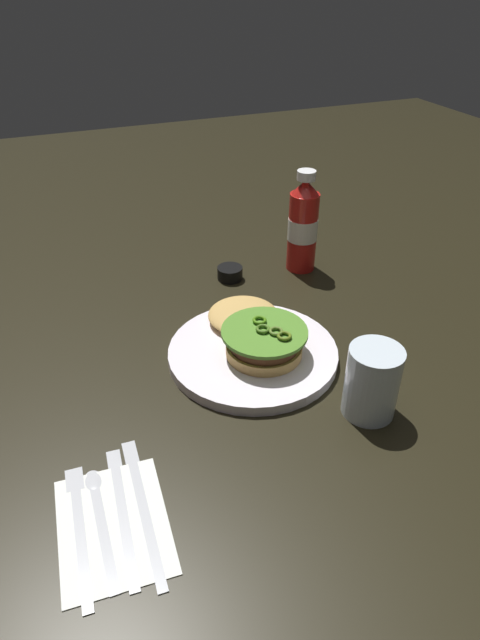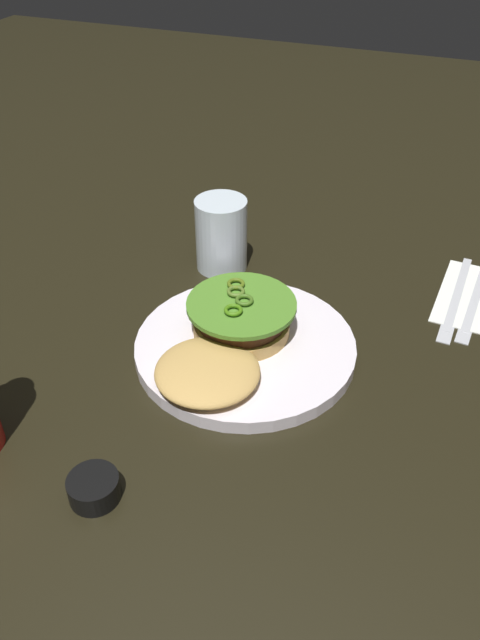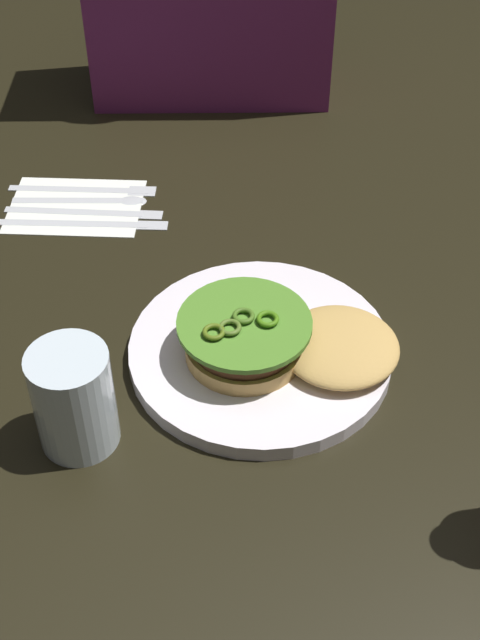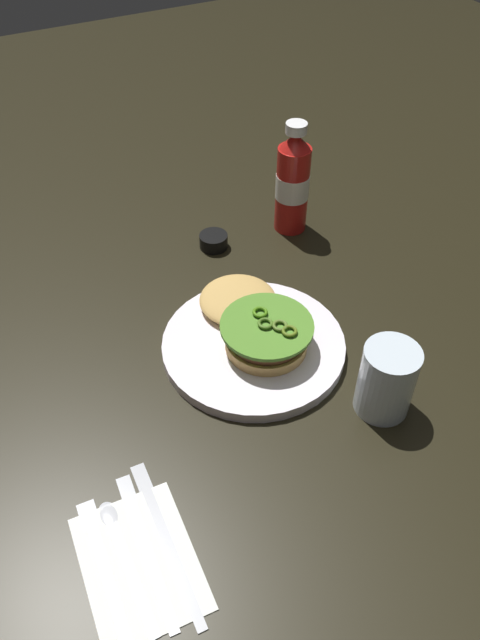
{
  "view_description": "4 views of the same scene",
  "coord_description": "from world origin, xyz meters",
  "px_view_note": "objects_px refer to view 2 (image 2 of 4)",
  "views": [
    {
      "loc": [
        -0.67,
        0.26,
        0.55
      ],
      "look_at": [
        0.02,
        -0.01,
        0.05
      ],
      "focal_mm": 30.3,
      "sensor_mm": 36.0,
      "label": 1
    },
    {
      "loc": [
        0.55,
        0.2,
        0.52
      ],
      "look_at": [
        -0.02,
        -0.03,
        0.05
      ],
      "focal_mm": 35.43,
      "sensor_mm": 36.0,
      "label": 2
    },
    {
      "loc": [
        -0.05,
        -0.65,
        0.65
      ],
      "look_at": [
        -0.04,
        -0.03,
        0.06
      ],
      "focal_mm": 47.89,
      "sensor_mm": 36.0,
      "label": 3
    },
    {
      "loc": [
        -0.58,
        0.3,
        0.68
      ],
      "look_at": [
        0.0,
        -0.01,
        0.05
      ],
      "focal_mm": 34.21,
      "sensor_mm": 36.0,
      "label": 4
    }
  ],
  "objects_px": {
    "burger_sandwich": "(229,336)",
    "butter_knife": "(473,305)",
    "water_glass": "(221,235)",
    "steak_knife": "(455,301)",
    "dinner_plate": "(245,347)",
    "condiment_cup": "(94,488)"
  },
  "relations": [
    {
      "from": "water_glass",
      "to": "butter_knife",
      "type": "bearing_deg",
      "value": 94.5
    },
    {
      "from": "dinner_plate",
      "to": "condiment_cup",
      "type": "height_order",
      "value": "condiment_cup"
    },
    {
      "from": "condiment_cup",
      "to": "steak_knife",
      "type": "height_order",
      "value": "condiment_cup"
    },
    {
      "from": "dinner_plate",
      "to": "burger_sandwich",
      "type": "relative_size",
      "value": 1.21
    },
    {
      "from": "water_glass",
      "to": "steak_knife",
      "type": "xyz_separation_m",
      "value": [
        -0.03,
        0.34,
        -0.05
      ]
    },
    {
      "from": "condiment_cup",
      "to": "water_glass",
      "type": "bearing_deg",
      "value": -173.89
    },
    {
      "from": "burger_sandwich",
      "to": "water_glass",
      "type": "distance_m",
      "value": 0.22
    },
    {
      "from": "water_glass",
      "to": "steak_knife",
      "type": "distance_m",
      "value": 0.35
    },
    {
      "from": "water_glass",
      "to": "condiment_cup",
      "type": "relative_size",
      "value": 2.12
    },
    {
      "from": "steak_knife",
      "to": "water_glass",
      "type": "bearing_deg",
      "value": -85.16
    },
    {
      "from": "burger_sandwich",
      "to": "condiment_cup",
      "type": "xyz_separation_m",
      "value": [
        0.24,
        -0.05,
        -0.02
      ]
    },
    {
      "from": "dinner_plate",
      "to": "water_glass",
      "type": "relative_size",
      "value": 2.54
    },
    {
      "from": "condiment_cup",
      "to": "butter_knife",
      "type": "relative_size",
      "value": 0.25
    },
    {
      "from": "burger_sandwich",
      "to": "water_glass",
      "type": "xyz_separation_m",
      "value": [
        -0.2,
        -0.09,
        0.02
      ]
    },
    {
      "from": "burger_sandwich",
      "to": "dinner_plate",
      "type": "bearing_deg",
      "value": 145.0
    },
    {
      "from": "burger_sandwich",
      "to": "steak_knife",
      "type": "xyz_separation_m",
      "value": [
        -0.23,
        0.25,
        -0.03
      ]
    },
    {
      "from": "water_glass",
      "to": "butter_knife",
      "type": "xyz_separation_m",
      "value": [
        -0.03,
        0.37,
        -0.05
      ]
    },
    {
      "from": "water_glass",
      "to": "butter_knife",
      "type": "distance_m",
      "value": 0.37
    },
    {
      "from": "burger_sandwich",
      "to": "butter_knife",
      "type": "relative_size",
      "value": 1.11
    },
    {
      "from": "dinner_plate",
      "to": "butter_knife",
      "type": "xyz_separation_m",
      "value": [
        -0.21,
        0.26,
        -0.0
      ]
    },
    {
      "from": "water_glass",
      "to": "steak_knife",
      "type": "bearing_deg",
      "value": 94.84
    },
    {
      "from": "condiment_cup",
      "to": "butter_knife",
      "type": "height_order",
      "value": "condiment_cup"
    }
  ]
}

